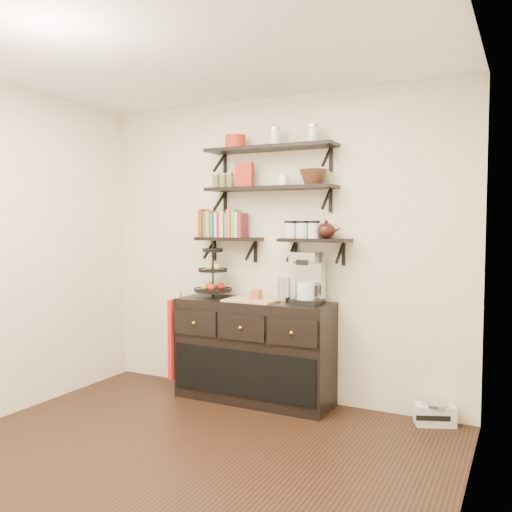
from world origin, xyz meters
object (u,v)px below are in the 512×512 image
Objects in this scene: fruit_stand at (213,278)px; coffee_maker at (308,279)px; sideboard at (254,350)px; radio at (435,414)px.

fruit_stand reaches higher than coffee_maker.
coffee_maker is at bearing 1.64° from fruit_stand.
coffee_maker is at bearing 3.44° from sideboard.
radio is at bearing 4.38° from sideboard.
fruit_stand is 0.92m from coffee_maker.
sideboard is at bearing -0.50° from fruit_stand.
sideboard reaches higher than radio.
radio is (1.95, 0.11, -0.99)m from fruit_stand.
radio is (1.53, 0.12, -0.36)m from sideboard.
fruit_stand is 1.15× the size of coffee_maker.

